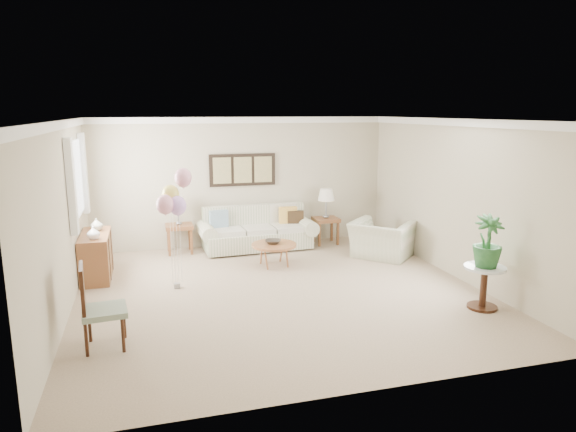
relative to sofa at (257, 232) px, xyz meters
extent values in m
plane|color=tan|center=(-0.19, -2.55, -0.34)|extent=(6.00, 6.00, 0.00)
cube|color=#B8AC95|center=(-0.19, 0.45, 0.96)|extent=(6.00, 0.04, 2.60)
cube|color=#B8AC95|center=(-0.19, -5.55, 0.96)|extent=(6.00, 0.04, 2.60)
cube|color=#B8AC95|center=(-3.19, -2.55, 0.96)|extent=(0.04, 6.00, 2.60)
cube|color=#B8AC95|center=(2.81, -2.55, 0.96)|extent=(0.04, 6.00, 2.60)
cube|color=white|center=(-0.19, -2.55, 2.25)|extent=(6.00, 6.00, 0.02)
cube|color=white|center=(-0.19, 0.42, 2.20)|extent=(6.00, 0.06, 0.12)
cube|color=white|center=(-3.16, -2.55, 2.20)|extent=(0.06, 6.00, 0.12)
cube|color=white|center=(2.78, -2.55, 2.20)|extent=(0.06, 6.00, 0.12)
cube|color=white|center=(-3.17, -1.05, 1.31)|extent=(0.04, 1.40, 1.20)
cube|color=white|center=(-3.13, -1.90, 1.31)|extent=(0.10, 0.22, 1.40)
cube|color=white|center=(-3.13, -0.20, 1.31)|extent=(0.10, 0.22, 1.40)
cube|color=black|center=(-0.19, 0.42, 1.21)|extent=(1.35, 0.04, 0.65)
cube|color=#8C8C59|center=(-0.61, 0.40, 1.21)|extent=(0.36, 0.02, 0.52)
cube|color=#8C8C59|center=(-0.19, 0.40, 1.21)|extent=(0.36, 0.02, 0.52)
cube|color=#8C8C59|center=(0.23, 0.40, 1.21)|extent=(0.36, 0.02, 0.52)
cube|color=beige|center=(-0.01, -0.06, -0.13)|extent=(2.13, 0.95, 0.34)
cube|color=beige|center=(-0.01, 0.26, 0.25)|extent=(2.10, 0.30, 0.52)
cylinder|color=beige|center=(-1.01, -0.06, 0.09)|extent=(0.34, 0.87, 0.30)
cylinder|color=beige|center=(1.00, -0.06, 0.09)|extent=(0.34, 0.87, 0.30)
cube|color=silver|center=(-0.61, -0.10, 0.08)|extent=(0.60, 0.71, 0.11)
cube|color=silver|center=(-0.01, -0.10, 0.08)|extent=(0.60, 0.71, 0.11)
cube|color=silver|center=(0.59, -0.10, 0.08)|extent=(0.60, 0.71, 0.11)
cube|color=#7E9EB4|center=(-0.75, 0.06, 0.29)|extent=(0.36, 0.11, 0.36)
cube|color=gold|center=(0.66, 0.06, 0.29)|extent=(0.36, 0.11, 0.36)
cube|color=#322313|center=(0.80, -0.01, 0.24)|extent=(0.32, 0.10, 0.32)
cube|color=beige|center=(-0.01, -0.06, -0.32)|extent=(1.91, 0.76, 0.04)
cube|color=brown|center=(-1.52, 0.11, 0.19)|extent=(0.52, 0.47, 0.08)
cube|color=brown|center=(-1.72, -0.08, -0.09)|extent=(0.05, 0.05, 0.49)
cube|color=brown|center=(-1.31, -0.08, -0.09)|extent=(0.05, 0.05, 0.49)
cube|color=brown|center=(-1.72, 0.30, -0.09)|extent=(0.05, 0.05, 0.49)
cube|color=brown|center=(-1.31, 0.30, -0.09)|extent=(0.05, 0.05, 0.49)
cube|color=brown|center=(1.47, 0.02, 0.17)|extent=(0.50, 0.46, 0.07)
cube|color=brown|center=(1.27, -0.16, -0.10)|extent=(0.05, 0.05, 0.47)
cube|color=brown|center=(1.67, -0.16, -0.10)|extent=(0.05, 0.05, 0.47)
cube|color=brown|center=(1.27, 0.20, -0.10)|extent=(0.05, 0.05, 0.47)
cube|color=brown|center=(1.67, 0.20, -0.10)|extent=(0.05, 0.05, 0.47)
cylinder|color=gray|center=(-1.52, 0.11, 0.26)|extent=(0.13, 0.13, 0.05)
cylinder|color=gray|center=(-1.52, 0.11, 0.42)|extent=(0.04, 0.04, 0.27)
cone|color=silver|center=(-1.52, 0.11, 0.66)|extent=(0.30, 0.30, 0.22)
cylinder|color=gray|center=(1.47, 0.02, 0.24)|extent=(0.14, 0.14, 0.06)
cylinder|color=gray|center=(1.47, 0.02, 0.42)|extent=(0.04, 0.04, 0.30)
cone|color=silver|center=(1.47, 0.02, 0.70)|extent=(0.34, 0.34, 0.24)
cylinder|color=brown|center=(0.05, -1.22, 0.05)|extent=(0.80, 0.80, 0.04)
cylinder|color=brown|center=(0.23, -1.03, -0.16)|extent=(0.03, 0.03, 0.36)
cylinder|color=brown|center=(-0.14, -1.03, -0.16)|extent=(0.03, 0.03, 0.36)
cylinder|color=brown|center=(-0.14, -1.41, -0.16)|extent=(0.03, 0.03, 0.36)
cylinder|color=brown|center=(0.23, -1.41, -0.16)|extent=(0.03, 0.03, 0.36)
imported|color=#332C25|center=(0.03, -1.20, 0.10)|extent=(0.36, 0.36, 0.07)
imported|color=beige|center=(2.13, -1.23, 0.01)|extent=(1.39, 1.40, 0.69)
cylinder|color=silver|center=(2.37, -3.97, 0.26)|extent=(0.57, 0.57, 0.04)
cylinder|color=#311A0A|center=(2.37, -3.97, -0.04)|extent=(0.09, 0.09, 0.57)
cylinder|color=#311A0A|center=(2.37, -3.97, -0.33)|extent=(0.41, 0.41, 0.01)
imported|color=#1D5225|center=(2.36, -3.99, 0.64)|extent=(0.44, 0.44, 0.73)
cube|color=gray|center=(-2.64, -3.81, 0.11)|extent=(0.54, 0.54, 0.07)
cylinder|color=#311A0A|center=(-2.84, -4.00, -0.13)|extent=(0.04, 0.04, 0.41)
cylinder|color=#311A0A|center=(-2.44, -4.00, -0.13)|extent=(0.04, 0.04, 0.41)
cylinder|color=#311A0A|center=(-2.84, -3.61, -0.13)|extent=(0.04, 0.04, 0.41)
cylinder|color=#311A0A|center=(-2.44, -3.61, -0.13)|extent=(0.04, 0.04, 0.41)
cube|color=#311A0A|center=(-2.86, -3.81, 0.40)|extent=(0.09, 0.48, 0.54)
cube|color=brown|center=(-2.95, -1.05, 0.03)|extent=(0.45, 1.20, 0.74)
cube|color=#311A0A|center=(-2.94, -1.35, 0.03)|extent=(0.46, 0.02, 0.70)
cube|color=#311A0A|center=(-2.94, -0.75, 0.03)|extent=(0.46, 0.02, 0.70)
imported|color=white|center=(-2.93, -1.41, 0.51)|extent=(0.25, 0.25, 0.21)
imported|color=#ABB1A0|center=(-2.93, -0.80, 0.51)|extent=(0.23, 0.23, 0.21)
cube|color=gray|center=(-1.71, -1.95, -0.30)|extent=(0.09, 0.09, 0.08)
ellipsoid|color=pink|center=(-1.83, -2.06, 1.02)|extent=(0.26, 0.26, 0.30)
cylinder|color=silver|center=(-1.77, -2.01, 0.30)|extent=(0.01, 0.01, 1.13)
ellipsoid|color=#C28EE2|center=(-1.65, -2.00, 0.98)|extent=(0.26, 0.26, 0.30)
cylinder|color=silver|center=(-1.68, -1.98, 0.29)|extent=(0.01, 0.01, 1.09)
ellipsoid|color=#E0CF56|center=(-1.74, -1.88, 1.14)|extent=(0.26, 0.26, 0.30)
cylinder|color=silver|center=(-1.72, -1.91, 0.36)|extent=(0.01, 0.01, 1.25)
ellipsoid|color=pink|center=(-1.54, -1.86, 1.39)|extent=(0.26, 0.26, 0.30)
cylinder|color=silver|center=(-1.62, -1.91, 0.49)|extent=(0.01, 0.01, 1.50)
camera|label=1|loc=(-2.10, -9.78, 2.39)|focal=32.00mm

